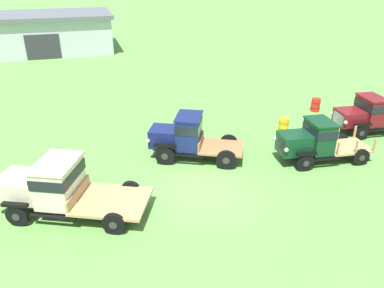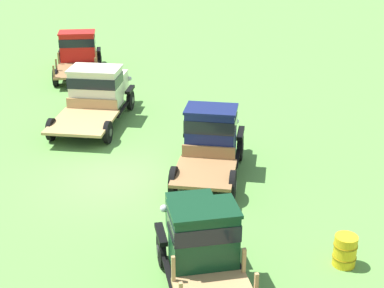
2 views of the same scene
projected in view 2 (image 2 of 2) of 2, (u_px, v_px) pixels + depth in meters
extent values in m
plane|color=#5B9342|center=(118.00, 179.00, 18.64)|extent=(240.00, 240.00, 0.00)
cylinder|color=black|center=(62.00, 60.00, 30.25)|extent=(0.82, 0.33, 0.79)
cylinder|color=#2D2D2D|center=(59.00, 60.00, 30.24)|extent=(0.28, 0.08, 0.28)
cylinder|color=black|center=(99.00, 59.00, 30.45)|extent=(0.82, 0.33, 0.79)
cylinder|color=#2D2D2D|center=(101.00, 58.00, 30.46)|extent=(0.28, 0.08, 0.28)
cylinder|color=black|center=(55.00, 78.00, 27.35)|extent=(0.82, 0.33, 0.79)
cylinder|color=#2D2D2D|center=(53.00, 78.00, 27.33)|extent=(0.28, 0.08, 0.28)
cylinder|color=black|center=(97.00, 76.00, 27.54)|extent=(0.82, 0.33, 0.79)
cylinder|color=#2D2D2D|center=(99.00, 76.00, 27.55)|extent=(0.28, 0.08, 0.28)
cube|color=black|center=(78.00, 66.00, 28.90)|extent=(4.75, 1.84, 0.12)
cube|color=red|center=(80.00, 46.00, 30.31)|extent=(1.70, 1.58, 0.95)
cube|color=silver|center=(81.00, 44.00, 30.98)|extent=(0.24, 1.05, 0.71)
sphere|color=silver|center=(67.00, 43.00, 30.89)|extent=(0.20, 0.20, 0.20)
sphere|color=silver|center=(94.00, 42.00, 31.03)|extent=(0.20, 0.20, 0.20)
cube|color=black|center=(61.00, 51.00, 30.07)|extent=(0.93, 0.36, 0.12)
cube|color=black|center=(99.00, 50.00, 30.27)|extent=(0.93, 0.36, 0.12)
cube|color=red|center=(78.00, 48.00, 29.07)|extent=(1.30, 1.84, 1.44)
cube|color=black|center=(77.00, 41.00, 28.94)|extent=(1.34, 1.88, 0.40)
cube|color=red|center=(77.00, 32.00, 28.76)|extent=(1.41, 1.93, 0.08)
cube|color=black|center=(60.00, 64.00, 29.19)|extent=(1.43, 0.39, 0.05)
cube|color=black|center=(98.00, 63.00, 29.39)|extent=(1.43, 0.39, 0.05)
cube|color=olive|center=(76.00, 71.00, 27.71)|extent=(2.82, 2.32, 0.10)
cube|color=olive|center=(59.00, 58.00, 28.53)|extent=(0.09, 0.09, 0.55)
cube|color=olive|center=(96.00, 57.00, 28.72)|extent=(0.09, 0.09, 0.55)
cube|color=olive|center=(56.00, 65.00, 27.49)|extent=(0.09, 0.09, 0.55)
cube|color=olive|center=(95.00, 63.00, 27.68)|extent=(0.09, 0.09, 0.55)
cube|color=olive|center=(54.00, 71.00, 26.45)|extent=(0.09, 0.09, 0.55)
cube|color=olive|center=(95.00, 70.00, 26.64)|extent=(0.09, 0.09, 0.55)
cylinder|color=black|center=(81.00, 98.00, 24.63)|extent=(0.82, 0.49, 0.82)
cylinder|color=#2D2D2D|center=(79.00, 98.00, 24.65)|extent=(0.28, 0.15, 0.29)
cylinder|color=black|center=(130.00, 100.00, 24.38)|extent=(0.82, 0.49, 0.82)
cylinder|color=#2D2D2D|center=(133.00, 100.00, 24.36)|extent=(0.28, 0.15, 0.29)
cylinder|color=black|center=(51.00, 129.00, 21.40)|extent=(0.82, 0.49, 0.82)
cylinder|color=#2D2D2D|center=(49.00, 129.00, 21.41)|extent=(0.28, 0.15, 0.29)
cylinder|color=black|center=(108.00, 132.00, 21.14)|extent=(0.82, 0.49, 0.82)
cylinder|color=#2D2D2D|center=(111.00, 132.00, 21.13)|extent=(0.28, 0.15, 0.29)
cube|color=black|center=(94.00, 111.00, 22.94)|extent=(5.17, 3.16, 0.12)
cube|color=beige|center=(106.00, 84.00, 24.51)|extent=(2.17, 2.05, 0.85)
cube|color=silver|center=(112.00, 79.00, 25.28)|extent=(0.53, 1.09, 0.63)
sphere|color=silver|center=(94.00, 77.00, 25.36)|extent=(0.20, 0.20, 0.20)
sphere|color=silver|center=(130.00, 79.00, 25.17)|extent=(0.20, 0.20, 0.20)
cube|color=black|center=(80.00, 87.00, 24.45)|extent=(0.95, 0.57, 0.12)
cube|color=black|center=(130.00, 89.00, 24.19)|extent=(0.95, 0.57, 0.12)
cube|color=beige|center=(96.00, 88.00, 23.05)|extent=(1.90, 2.21, 1.47)
cube|color=black|center=(95.00, 80.00, 22.91)|extent=(1.96, 2.27, 0.41)
cube|color=beige|center=(95.00, 69.00, 22.74)|extent=(2.05, 2.34, 0.08)
cube|color=black|center=(71.00, 107.00, 23.38)|extent=(1.65, 0.84, 0.05)
cube|color=black|center=(122.00, 110.00, 23.13)|extent=(1.65, 0.84, 0.05)
cube|color=tan|center=(82.00, 122.00, 21.56)|extent=(3.29, 3.05, 0.10)
cube|color=tan|center=(92.00, 104.00, 22.63)|extent=(0.90, 1.87, 0.44)
cylinder|color=black|center=(188.00, 144.00, 20.05)|extent=(0.90, 0.54, 0.92)
cylinder|color=#2D2D2D|center=(186.00, 144.00, 20.07)|extent=(0.30, 0.16, 0.32)
cylinder|color=black|center=(240.00, 147.00, 19.80)|extent=(0.90, 0.54, 0.92)
cylinder|color=#2D2D2D|center=(243.00, 147.00, 19.79)|extent=(0.30, 0.16, 0.32)
cylinder|color=black|center=(173.00, 181.00, 17.47)|extent=(0.90, 0.54, 0.92)
cylinder|color=#2D2D2D|center=(170.00, 181.00, 17.48)|extent=(0.30, 0.16, 0.32)
cylinder|color=black|center=(233.00, 186.00, 17.22)|extent=(0.90, 0.54, 0.92)
cylinder|color=#2D2D2D|center=(236.00, 186.00, 17.21)|extent=(0.30, 0.16, 0.32)
cube|color=black|center=(209.00, 160.00, 18.67)|extent=(4.10, 2.61, 0.12)
cube|color=#141E51|center=(215.00, 128.00, 19.88)|extent=(1.73, 1.68, 0.86)
cube|color=silver|center=(217.00, 122.00, 20.47)|extent=(0.47, 0.90, 0.64)
sphere|color=silver|center=(198.00, 119.00, 20.55)|extent=(0.20, 0.20, 0.20)
sphere|color=silver|center=(236.00, 121.00, 20.37)|extent=(0.20, 0.20, 0.20)
cube|color=black|center=(188.00, 130.00, 19.85)|extent=(1.04, 0.63, 0.12)
cube|color=black|center=(241.00, 133.00, 19.60)|extent=(1.04, 0.63, 0.12)
cube|color=#141E51|center=(211.00, 132.00, 18.68)|extent=(1.61, 1.85, 1.49)
cube|color=black|center=(211.00, 122.00, 18.54)|extent=(1.67, 1.90, 0.42)
cube|color=#141E51|center=(211.00, 109.00, 18.36)|extent=(1.74, 1.96, 0.08)
cube|color=black|center=(184.00, 155.00, 19.03)|extent=(1.39, 0.75, 0.05)
cube|color=black|center=(237.00, 159.00, 18.79)|extent=(1.39, 0.75, 0.05)
cube|color=olive|center=(204.00, 173.00, 17.55)|extent=(2.62, 2.50, 0.10)
cube|color=olive|center=(208.00, 153.00, 18.35)|extent=(0.79, 1.55, 0.44)
cylinder|color=black|center=(161.00, 250.00, 14.23)|extent=(0.82, 0.22, 0.81)
cylinder|color=#2D2D2D|center=(158.00, 251.00, 14.21)|extent=(0.28, 0.06, 0.28)
cylinder|color=black|center=(228.00, 243.00, 14.52)|extent=(0.82, 0.22, 0.81)
cylinder|color=#2D2D2D|center=(231.00, 243.00, 14.54)|extent=(0.28, 0.06, 0.28)
cube|color=black|center=(206.00, 275.00, 13.18)|extent=(4.13, 1.28, 0.12)
cube|color=#0F381E|center=(193.00, 221.00, 14.32)|extent=(1.51, 1.29, 0.94)
cube|color=silver|center=(188.00, 209.00, 14.95)|extent=(0.14, 0.91, 0.71)
sphere|color=silver|center=(164.00, 209.00, 14.82)|extent=(0.20, 0.20, 0.20)
sphere|color=silver|center=(212.00, 204.00, 15.04)|extent=(0.20, 0.20, 0.20)
cube|color=black|center=(161.00, 234.00, 14.05)|extent=(0.94, 0.29, 0.12)
cube|color=black|center=(228.00, 227.00, 14.34)|extent=(0.94, 0.29, 0.12)
cube|color=#0F381E|center=(204.00, 238.00, 13.16)|extent=(1.09, 1.54, 1.42)
cube|color=black|center=(204.00, 226.00, 13.03)|extent=(1.13, 1.58, 0.40)
cube|color=#0F381E|center=(204.00, 209.00, 12.86)|extent=(1.19, 1.62, 0.08)
cube|color=black|center=(169.00, 274.00, 13.24)|extent=(1.35, 0.26, 0.05)
cube|color=black|center=(239.00, 266.00, 13.53)|extent=(1.35, 0.26, 0.05)
cube|color=tan|center=(173.00, 269.00, 12.61)|extent=(0.09, 0.09, 0.62)
cube|color=tan|center=(244.00, 260.00, 12.89)|extent=(0.09, 0.09, 0.62)
cube|color=tan|center=(256.00, 286.00, 12.06)|extent=(0.09, 0.09, 0.62)
cylinder|color=gold|center=(345.00, 251.00, 14.21)|extent=(0.56, 0.56, 0.81)
cylinder|color=#896E0F|center=(346.00, 245.00, 14.15)|extent=(0.59, 0.59, 0.03)
cylinder|color=#896E0F|center=(344.00, 256.00, 14.28)|extent=(0.59, 0.59, 0.03)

